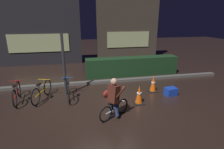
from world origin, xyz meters
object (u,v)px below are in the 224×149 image
object	(u,v)px
traffic_cone_near	(139,95)
blue_crate	(171,91)
street_post	(64,66)
parked_bike_center_left	(68,90)
traffic_cone_far	(153,84)
parked_bike_left_mid	(42,91)
parked_bike_leftmost	(17,93)
cyclist	(113,98)

from	to	relation	value
traffic_cone_near	blue_crate	xyz separation A→B (m)	(1.46, 0.40, -0.18)
street_post	parked_bike_center_left	bearing A→B (deg)	-72.42
parked_bike_center_left	traffic_cone_far	distance (m)	3.36
parked_bike_left_mid	traffic_cone_near	distance (m)	3.52
street_post	parked_bike_left_mid	size ratio (longest dim) A/B	1.61
parked_bike_left_mid	blue_crate	size ratio (longest dim) A/B	3.32
blue_crate	parked_bike_leftmost	bearing A→B (deg)	173.25
parked_bike_leftmost	cyclist	size ratio (longest dim) A/B	1.22
traffic_cone_far	blue_crate	bearing A→B (deg)	-44.02
street_post	parked_bike_leftmost	xyz separation A→B (m)	(-1.70, -0.23, -0.86)
parked_bike_left_mid	parked_bike_center_left	distance (m)	0.95
parked_bike_leftmost	parked_bike_left_mid	world-z (taller)	parked_bike_leftmost
parked_bike_center_left	parked_bike_left_mid	bearing A→B (deg)	83.39
traffic_cone_far	street_post	bearing A→B (deg)	173.42
parked_bike_leftmost	cyclist	xyz separation A→B (m)	(3.14, -1.78, 0.31)
parked_bike_center_left	blue_crate	world-z (taller)	parked_bike_center_left
cyclist	traffic_cone_near	bearing A→B (deg)	0.92
traffic_cone_far	parked_bike_left_mid	bearing A→B (deg)	178.22
parked_bike_left_mid	cyclist	world-z (taller)	cyclist
blue_crate	parked_bike_left_mid	bearing A→B (deg)	172.51
parked_bike_leftmost	parked_bike_center_left	size ratio (longest dim) A/B	0.96
traffic_cone_near	traffic_cone_far	bearing A→B (deg)	43.82
traffic_cone_near	cyclist	xyz separation A→B (m)	(-1.08, -0.71, 0.30)
parked_bike_leftmost	traffic_cone_far	size ratio (longest dim) A/B	2.24
parked_bike_center_left	blue_crate	size ratio (longest dim) A/B	3.58
parked_bike_center_left	cyclist	size ratio (longest dim) A/B	1.27
traffic_cone_far	traffic_cone_near	bearing A→B (deg)	-136.18
parked_bike_leftmost	traffic_cone_far	xyz separation A→B (m)	(5.17, -0.17, 0.01)
parked_bike_center_left	parked_bike_leftmost	bearing A→B (deg)	83.91
street_post	blue_crate	bearing A→B (deg)	-12.74
parked_bike_center_left	traffic_cone_near	world-z (taller)	parked_bike_center_left
blue_crate	cyclist	bearing A→B (deg)	-156.43
parked_bike_center_left	traffic_cone_far	xyz separation A→B (m)	(3.36, -0.07, -0.00)
blue_crate	cyclist	world-z (taller)	cyclist
traffic_cone_near	traffic_cone_far	xyz separation A→B (m)	(0.94, 0.90, -0.00)
parked_bike_leftmost	parked_bike_left_mid	xyz separation A→B (m)	(0.86, -0.04, -0.00)
parked_bike_leftmost	cyclist	distance (m)	3.63
street_post	parked_bike_center_left	distance (m)	0.91
street_post	traffic_cone_near	size ratio (longest dim) A/B	3.47
parked_bike_left_mid	traffic_cone_near	xyz separation A→B (m)	(3.37, -1.03, 0.01)
street_post	traffic_cone_far	bearing A→B (deg)	-6.58
street_post	traffic_cone_far	xyz separation A→B (m)	(3.46, -0.40, -0.85)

